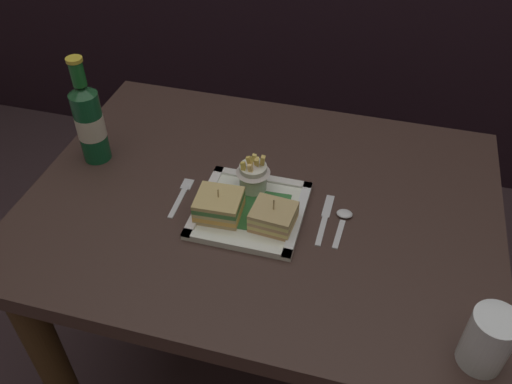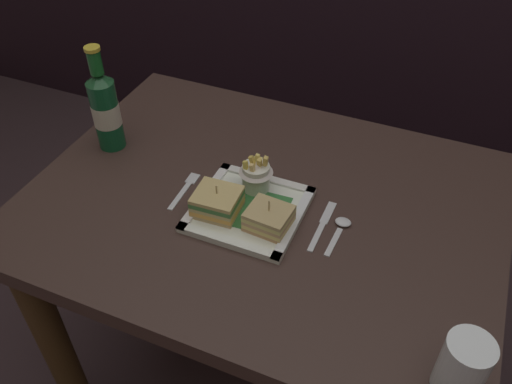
{
  "view_description": "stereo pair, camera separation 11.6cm",
  "coord_description": "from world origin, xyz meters",
  "px_view_note": "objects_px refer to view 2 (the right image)",
  "views": [
    {
      "loc": [
        0.22,
        -0.86,
        1.55
      ],
      "look_at": [
        -0.01,
        -0.03,
        0.78
      ],
      "focal_mm": 37.44,
      "sensor_mm": 36.0,
      "label": 1
    },
    {
      "loc": [
        0.33,
        -0.82,
        1.55
      ],
      "look_at": [
        -0.01,
        -0.03,
        0.78
      ],
      "focal_mm": 37.44,
      "sensor_mm": 36.0,
      "label": 2
    }
  ],
  "objects_px": {
    "dining_table": "(263,240)",
    "sandwich_half_left": "(217,202)",
    "beer_bottle": "(105,109)",
    "spoon": "(341,227)",
    "water_glass": "(461,369)",
    "fork": "(185,189)",
    "fries_cup": "(256,173)",
    "knife": "(323,224)",
    "sandwich_half_right": "(269,218)",
    "square_plate": "(249,210)"
  },
  "relations": [
    {
      "from": "sandwich_half_left",
      "to": "beer_bottle",
      "type": "distance_m",
      "value": 0.38
    },
    {
      "from": "square_plate",
      "to": "sandwich_half_left",
      "type": "height_order",
      "value": "sandwich_half_left"
    },
    {
      "from": "fries_cup",
      "to": "water_glass",
      "type": "bearing_deg",
      "value": -32.91
    },
    {
      "from": "knife",
      "to": "fork",
      "type": "bearing_deg",
      "value": -177.3
    },
    {
      "from": "fork",
      "to": "square_plate",
      "type": "bearing_deg",
      "value": -4.14
    },
    {
      "from": "beer_bottle",
      "to": "water_glass",
      "type": "distance_m",
      "value": 0.95
    },
    {
      "from": "square_plate",
      "to": "sandwich_half_right",
      "type": "height_order",
      "value": "sandwich_half_right"
    },
    {
      "from": "fork",
      "to": "knife",
      "type": "xyz_separation_m",
      "value": [
        0.33,
        0.02,
        0.0
      ]
    },
    {
      "from": "square_plate",
      "to": "knife",
      "type": "height_order",
      "value": "square_plate"
    },
    {
      "from": "dining_table",
      "to": "spoon",
      "type": "relative_size",
      "value": 9.01
    },
    {
      "from": "water_glass",
      "to": "spoon",
      "type": "xyz_separation_m",
      "value": [
        -0.27,
        0.27,
        -0.05
      ]
    },
    {
      "from": "sandwich_half_right",
      "to": "fries_cup",
      "type": "height_order",
      "value": "fries_cup"
    },
    {
      "from": "square_plate",
      "to": "fork",
      "type": "xyz_separation_m",
      "value": [
        -0.16,
        0.01,
        -0.01
      ]
    },
    {
      "from": "sandwich_half_left",
      "to": "fries_cup",
      "type": "bearing_deg",
      "value": 64.44
    },
    {
      "from": "fries_cup",
      "to": "beer_bottle",
      "type": "xyz_separation_m",
      "value": [
        -0.4,
        0.02,
        0.05
      ]
    },
    {
      "from": "fries_cup",
      "to": "spoon",
      "type": "height_order",
      "value": "fries_cup"
    },
    {
      "from": "sandwich_half_right",
      "to": "fries_cup",
      "type": "relative_size",
      "value": 1.0
    },
    {
      "from": "fork",
      "to": "spoon",
      "type": "relative_size",
      "value": 1.13
    },
    {
      "from": "dining_table",
      "to": "fork",
      "type": "xyz_separation_m",
      "value": [
        -0.18,
        -0.04,
        0.14
      ]
    },
    {
      "from": "dining_table",
      "to": "sandwich_half_right",
      "type": "height_order",
      "value": "sandwich_half_right"
    },
    {
      "from": "sandwich_half_left",
      "to": "fries_cup",
      "type": "xyz_separation_m",
      "value": [
        0.05,
        0.1,
        0.02
      ]
    },
    {
      "from": "square_plate",
      "to": "water_glass",
      "type": "height_order",
      "value": "water_glass"
    },
    {
      "from": "sandwich_half_left",
      "to": "knife",
      "type": "height_order",
      "value": "sandwich_half_left"
    },
    {
      "from": "fork",
      "to": "knife",
      "type": "height_order",
      "value": "same"
    },
    {
      "from": "water_glass",
      "to": "spoon",
      "type": "bearing_deg",
      "value": 134.6
    },
    {
      "from": "fork",
      "to": "knife",
      "type": "bearing_deg",
      "value": 2.7
    },
    {
      "from": "beer_bottle",
      "to": "spoon",
      "type": "height_order",
      "value": "beer_bottle"
    },
    {
      "from": "beer_bottle",
      "to": "water_glass",
      "type": "xyz_separation_m",
      "value": [
        0.89,
        -0.33,
        -0.06
      ]
    },
    {
      "from": "square_plate",
      "to": "knife",
      "type": "bearing_deg",
      "value": 9.59
    },
    {
      "from": "sandwich_half_left",
      "to": "beer_bottle",
      "type": "xyz_separation_m",
      "value": [
        -0.36,
        0.12,
        0.07
      ]
    },
    {
      "from": "spoon",
      "to": "dining_table",
      "type": "bearing_deg",
      "value": 173.77
    },
    {
      "from": "sandwich_half_right",
      "to": "knife",
      "type": "xyz_separation_m",
      "value": [
        0.1,
        0.06,
        -0.03
      ]
    },
    {
      "from": "fries_cup",
      "to": "fork",
      "type": "bearing_deg",
      "value": -159.77
    },
    {
      "from": "sandwich_half_left",
      "to": "water_glass",
      "type": "height_order",
      "value": "water_glass"
    },
    {
      "from": "square_plate",
      "to": "beer_bottle",
      "type": "height_order",
      "value": "beer_bottle"
    },
    {
      "from": "fries_cup",
      "to": "fork",
      "type": "xyz_separation_m",
      "value": [
        -0.15,
        -0.06,
        -0.05
      ]
    },
    {
      "from": "square_plate",
      "to": "fries_cup",
      "type": "relative_size",
      "value": 2.46
    },
    {
      "from": "square_plate",
      "to": "fries_cup",
      "type": "height_order",
      "value": "fries_cup"
    },
    {
      "from": "sandwich_half_left",
      "to": "fork",
      "type": "relative_size",
      "value": 0.75
    },
    {
      "from": "dining_table",
      "to": "sandwich_half_left",
      "type": "height_order",
      "value": "sandwich_half_left"
    },
    {
      "from": "spoon",
      "to": "sandwich_half_right",
      "type": "bearing_deg",
      "value": -156.25
    },
    {
      "from": "fries_cup",
      "to": "knife",
      "type": "xyz_separation_m",
      "value": [
        0.17,
        -0.04,
        -0.05
      ]
    },
    {
      "from": "sandwich_half_right",
      "to": "square_plate",
      "type": "bearing_deg",
      "value": 151.92
    },
    {
      "from": "sandwich_half_left",
      "to": "fork",
      "type": "distance_m",
      "value": 0.12
    },
    {
      "from": "dining_table",
      "to": "sandwich_half_right",
      "type": "distance_m",
      "value": 0.19
    },
    {
      "from": "water_glass",
      "to": "fries_cup",
      "type": "bearing_deg",
      "value": 147.09
    },
    {
      "from": "sandwich_half_left",
      "to": "beer_bottle",
      "type": "bearing_deg",
      "value": 160.98
    },
    {
      "from": "sandwich_half_left",
      "to": "sandwich_half_right",
      "type": "distance_m",
      "value": 0.12
    },
    {
      "from": "spoon",
      "to": "sandwich_half_left",
      "type": "bearing_deg",
      "value": -166.62
    },
    {
      "from": "water_glass",
      "to": "knife",
      "type": "distance_m",
      "value": 0.41
    }
  ]
}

